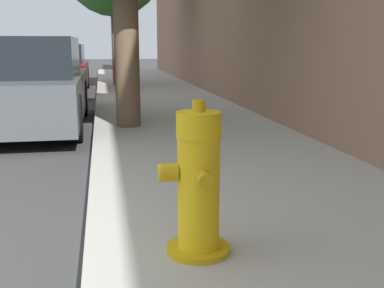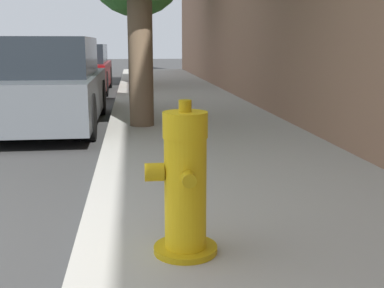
# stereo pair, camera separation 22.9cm
# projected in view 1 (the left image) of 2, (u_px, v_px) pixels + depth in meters

# --- Properties ---
(sidewalk_slab) EXTENTS (2.71, 40.00, 0.15)m
(sidewalk_slab) POSITION_uv_depth(u_px,v_px,m) (309.00, 250.00, 2.95)
(sidewalk_slab) COLOR #A8A59E
(sidewalk_slab) RESTS_ON ground_plane
(fire_hydrant) EXTENTS (0.41, 0.41, 0.87)m
(fire_hydrant) POSITION_uv_depth(u_px,v_px,m) (198.00, 186.00, 2.67)
(fire_hydrant) COLOR #C39C11
(fire_hydrant) RESTS_ON sidewalk_slab
(parked_car_near) EXTENTS (1.88, 4.02, 1.41)m
(parked_car_near) POSITION_uv_depth(u_px,v_px,m) (22.00, 86.00, 7.43)
(parked_car_near) COLOR #4C5156
(parked_car_near) RESTS_ON ground_plane
(parked_car_mid) EXTENTS (1.81, 3.92, 1.30)m
(parked_car_mid) POSITION_uv_depth(u_px,v_px,m) (53.00, 69.00, 12.90)
(parked_car_mid) COLOR maroon
(parked_car_mid) RESTS_ON ground_plane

